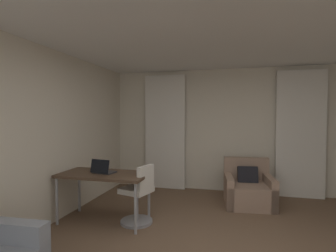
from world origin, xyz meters
TOP-DOWN VIEW (x-y plane):
  - wall_window at (0.00, 3.03)m, footprint 5.12×0.06m
  - wall_left at (-2.53, 0.00)m, footprint 0.06×6.12m
  - ceiling at (0.00, 0.00)m, footprint 5.12×6.12m
  - curtain_left_panel at (-1.38, 2.90)m, footprint 0.90×0.06m
  - curtain_right_panel at (1.38, 2.90)m, footprint 0.90×0.06m
  - armchair at (0.38, 2.22)m, footprint 0.92×0.92m
  - desk at (-1.78, 0.86)m, footprint 1.33×0.67m
  - desk_chair at (-1.25, 0.92)m, footprint 0.49×0.49m
  - laptop at (-1.80, 0.86)m, footprint 0.36×0.30m

SIDE VIEW (x-z plane):
  - armchair at x=0.38m, z-range -0.14..0.67m
  - desk_chair at x=-1.25m, z-range -0.05..0.83m
  - desk at x=-1.78m, z-range 0.31..1.05m
  - laptop at x=-1.80m, z-range 0.68..0.89m
  - curtain_left_panel at x=-1.38m, z-range 0.00..2.50m
  - curtain_right_panel at x=1.38m, z-range 0.00..2.50m
  - wall_window at x=0.00m, z-range 0.00..2.60m
  - wall_left at x=-2.53m, z-range 0.00..2.60m
  - ceiling at x=0.00m, z-range 2.60..2.66m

